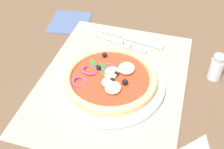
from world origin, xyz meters
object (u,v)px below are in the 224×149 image
at_px(pizza, 110,78).
at_px(napkin, 70,22).
at_px(fork, 121,43).
at_px(knife, 130,38).
at_px(pepper_shaker, 217,68).
at_px(plate, 110,83).

bearing_deg(pizza, napkin, -139.31).
height_order(fork, knife, knife).
distance_m(pizza, knife, 0.20).
xyz_separation_m(knife, pepper_shaker, (0.10, 0.23, 0.03)).
relative_size(pizza, knife, 1.10).
xyz_separation_m(plate, pizza, (-0.00, 0.00, 0.02)).
xyz_separation_m(plate, pepper_shaker, (-0.10, 0.24, 0.02)).
xyz_separation_m(napkin, pepper_shaker, (0.13, 0.44, 0.03)).
bearing_deg(pizza, fork, -173.76).
height_order(plate, knife, plate).
relative_size(knife, pepper_shaker, 2.98).
relative_size(pizza, fork, 1.23).
bearing_deg(pizza, knife, 179.05).
bearing_deg(fork, plate, -70.57).
distance_m(fork, napkin, 0.19).
height_order(fork, napkin, fork).
bearing_deg(pepper_shaker, plate, -67.10).
bearing_deg(plate, fork, -173.90).
distance_m(knife, pepper_shaker, 0.25).
height_order(pizza, fork, pizza).
height_order(plate, pizza, pizza).
distance_m(pizza, pepper_shaker, 0.26).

